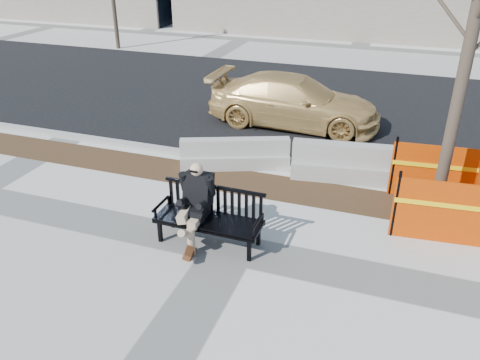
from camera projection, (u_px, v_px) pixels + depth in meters
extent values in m
plane|color=beige|center=(231.00, 249.00, 9.00)|extent=(120.00, 120.00, 0.00)
cube|color=#47301C|center=(270.00, 186.00, 11.18)|extent=(40.00, 1.20, 0.02)
cube|color=black|center=(322.00, 105.00, 16.39)|extent=(60.00, 10.40, 0.01)
cube|color=#9E9B93|center=(281.00, 167.00, 11.95)|extent=(60.00, 0.25, 0.12)
imported|color=tan|center=(293.00, 124.00, 14.78)|extent=(5.09, 2.12, 1.47)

